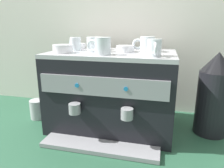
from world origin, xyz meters
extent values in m
plane|color=#28563D|center=(0.00, 0.00, 0.00)|extent=(4.00, 4.00, 0.00)
cube|color=silver|center=(0.00, 0.32, 0.48)|extent=(2.80, 0.03, 0.96)
cube|color=black|center=(0.00, 0.00, 0.20)|extent=(0.66, 0.40, 0.41)
cube|color=#B7B7BC|center=(0.00, 0.00, 0.42)|extent=(0.66, 0.40, 0.02)
cube|color=#939399|center=(0.00, -0.21, 0.29)|extent=(0.61, 0.01, 0.09)
cylinder|color=#1E7AB7|center=(-0.12, -0.21, 0.29)|extent=(0.02, 0.01, 0.02)
cylinder|color=#1E7AB7|center=(0.12, -0.21, 0.29)|extent=(0.02, 0.01, 0.02)
cube|color=#939399|center=(0.00, -0.25, 0.01)|extent=(0.56, 0.12, 0.02)
cylinder|color=#939399|center=(-0.13, -0.23, 0.18)|extent=(0.06, 0.06, 0.05)
cylinder|color=#939399|center=(0.13, -0.23, 0.18)|extent=(0.06, 0.06, 0.05)
cylinder|color=silver|center=(-0.09, -0.02, 0.47)|extent=(0.08, 0.08, 0.08)
torus|color=silver|center=(-0.13, 0.02, 0.47)|extent=(0.05, 0.05, 0.06)
cylinder|color=silver|center=(-0.21, 0.01, 0.47)|extent=(0.06, 0.06, 0.07)
torus|color=silver|center=(-0.25, 0.03, 0.47)|extent=(0.05, 0.04, 0.05)
cylinder|color=silver|center=(0.18, 0.05, 0.47)|extent=(0.08, 0.08, 0.08)
torus|color=silver|center=(0.13, 0.05, 0.47)|extent=(0.06, 0.02, 0.06)
cylinder|color=silver|center=(-0.01, -0.12, 0.47)|extent=(0.08, 0.08, 0.08)
torus|color=silver|center=(-0.07, -0.12, 0.47)|extent=(0.06, 0.02, 0.06)
cylinder|color=silver|center=(0.22, -0.11, 0.47)|extent=(0.07, 0.07, 0.08)
torus|color=silver|center=(0.23, -0.15, 0.47)|extent=(0.02, 0.06, 0.05)
cylinder|color=white|center=(-0.24, 0.12, 0.44)|extent=(0.10, 0.10, 0.03)
cylinder|color=white|center=(-0.24, 0.12, 0.43)|extent=(0.05, 0.05, 0.01)
cylinder|color=white|center=(-0.09, 0.09, 0.45)|extent=(0.09, 0.09, 0.04)
cylinder|color=white|center=(-0.09, 0.09, 0.43)|extent=(0.05, 0.05, 0.01)
cylinder|color=white|center=(0.07, 0.02, 0.45)|extent=(0.09, 0.09, 0.03)
cylinder|color=white|center=(0.07, 0.02, 0.43)|extent=(0.05, 0.05, 0.01)
cylinder|color=white|center=(-0.23, -0.10, 0.45)|extent=(0.10, 0.10, 0.04)
cylinder|color=white|center=(-0.23, -0.10, 0.44)|extent=(0.05, 0.05, 0.01)
cylinder|color=black|center=(0.54, 0.05, 0.17)|extent=(0.17, 0.17, 0.34)
cone|color=black|center=(0.54, 0.05, 0.39)|extent=(0.17, 0.17, 0.10)
cylinder|color=#B7B7BC|center=(-0.48, -0.01, 0.06)|extent=(0.09, 0.09, 0.12)
camera|label=1|loc=(0.27, -1.08, 0.56)|focal=33.53mm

